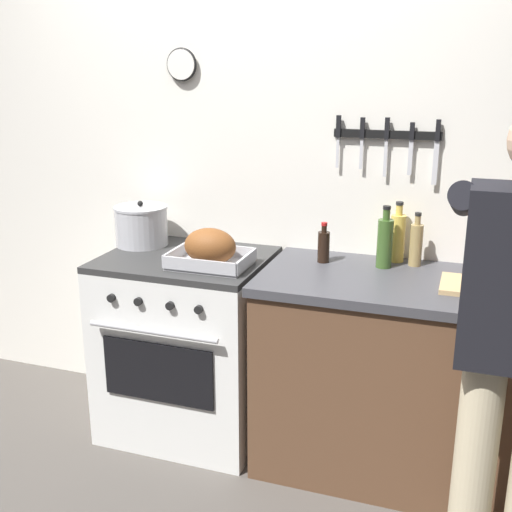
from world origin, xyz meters
The scene contains 11 objects.
wall_back centered at (0.00, 1.35, 1.30)m, with size 6.00×0.13×2.60m.
counter_block centered at (1.21, 0.99, 0.46)m, with size 2.03×0.65×0.90m.
stove centered at (-0.22, 0.99, 0.45)m, with size 0.76×0.67×0.90m.
roasting_pan centered at (-0.05, 0.89, 0.98)m, with size 0.35×0.26×0.17m.
stock_pot centered at (-0.51, 1.11, 1.00)m, with size 0.26×0.26×0.22m.
cutting_board centered at (1.12, 0.96, 0.91)m, with size 0.36×0.24×0.02m, color tan.
bottle_cooking_oil centered at (0.72, 1.24, 1.02)m, with size 0.07×0.07×0.28m.
bottle_soy_sauce centered at (0.41, 1.12, 0.98)m, with size 0.05×0.05×0.18m.
bottle_hot_sauce centered at (1.07, 1.14, 0.98)m, with size 0.04×0.04×0.19m.
bottle_olive_oil centered at (0.68, 1.13, 1.02)m, with size 0.07×0.07×0.28m.
bottle_vinegar centered at (0.81, 1.20, 1.00)m, with size 0.06×0.06×0.24m.
Camera 1 is at (1.02, -1.59, 1.76)m, focal length 44.54 mm.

